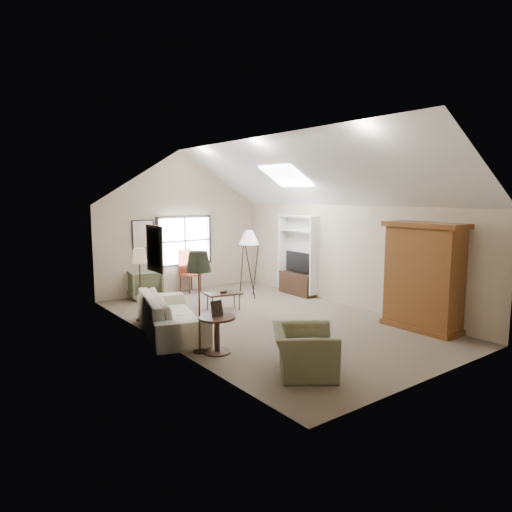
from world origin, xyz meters
TOP-DOWN VIEW (x-y plane):
  - room_shell at (0.00, 0.00)m, footprint 5.01×8.01m
  - window at (0.10, 3.96)m, footprint 1.72×0.08m
  - skylight at (1.30, 0.90)m, footprint 0.80×1.20m
  - wall_art at (-1.88, 1.94)m, footprint 1.97×3.71m
  - armoire at (2.18, -2.40)m, footprint 0.60×1.50m
  - tv_alcove at (2.34, 1.60)m, footprint 0.32×1.30m
  - media_console at (2.32, 1.60)m, footprint 0.34×1.18m
  - tv_panel at (2.32, 1.60)m, footprint 0.05×0.90m
  - sofa at (-2.07, 0.51)m, footprint 1.70×2.80m
  - armchair_near at (-1.37, -2.68)m, footprint 1.41×1.44m
  - armchair_far at (-1.27, 3.70)m, footprint 0.94×0.96m
  - coffee_table at (-0.26, 1.35)m, footprint 0.91×0.61m
  - bowl at (-0.26, 1.35)m, footprint 0.23×0.23m
  - side_table at (-1.97, -1.09)m, footprint 0.81×0.81m
  - side_chair at (0.12, 3.70)m, footprint 0.54×0.54m
  - tripod_lamp at (1.02, 2.07)m, footprint 0.67×0.67m
  - dark_lamp at (-2.20, -0.89)m, footprint 0.54×0.54m
  - tan_lamp at (-2.20, 1.71)m, footprint 0.41×0.41m

SIDE VIEW (x-z plane):
  - coffee_table at x=-0.26m, z-range 0.00..0.43m
  - media_console at x=2.32m, z-range 0.00..0.60m
  - side_table at x=-1.97m, z-range 0.00..0.66m
  - armchair_near at x=-1.37m, z-range 0.00..0.71m
  - sofa at x=-2.07m, z-range 0.00..0.77m
  - armchair_far at x=-1.27m, z-range 0.00..0.77m
  - bowl at x=-0.26m, z-range 0.43..0.48m
  - side_chair at x=0.12m, z-range 0.00..1.20m
  - tan_lamp at x=-2.20m, z-range 0.00..1.64m
  - dark_lamp at x=-2.20m, z-range 0.00..1.83m
  - tv_panel at x=2.32m, z-range 0.65..1.20m
  - tripod_lamp at x=1.02m, z-range 0.00..1.85m
  - armoire at x=2.18m, z-range 0.00..2.20m
  - tv_alcove at x=2.34m, z-range 0.10..2.20m
  - window at x=0.10m, z-range 0.74..2.16m
  - wall_art at x=-1.88m, z-range 1.29..2.17m
  - room_shell at x=0.00m, z-range 1.21..5.21m
  - skylight at x=1.30m, z-range 2.96..3.48m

